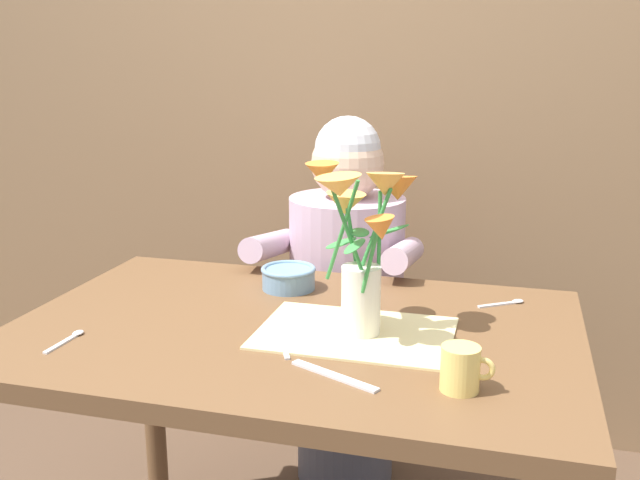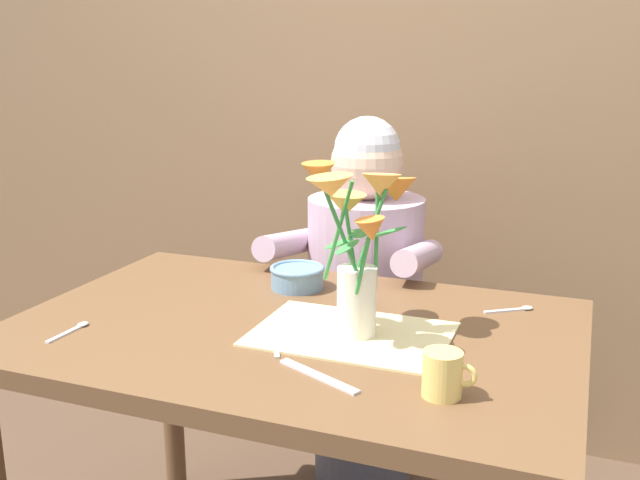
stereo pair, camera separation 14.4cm
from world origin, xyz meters
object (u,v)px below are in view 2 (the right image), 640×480
(flower_vase, at_px, (358,236))
(ceramic_bowl, at_px, (297,276))
(coffee_cup, at_px, (443,374))
(dinner_knife, at_px, (318,376))
(seated_person, at_px, (364,309))

(flower_vase, relative_size, ceramic_bowl, 2.63)
(flower_vase, distance_m, coffee_cup, 0.35)
(dinner_knife, height_order, coffee_cup, coffee_cup)
(dinner_knife, distance_m, coffee_cup, 0.23)
(flower_vase, height_order, dinner_knife, flower_vase)
(flower_vase, bearing_deg, coffee_cup, -43.12)
(seated_person, xyz_separation_m, dinner_knife, (0.18, -0.84, 0.18))
(seated_person, distance_m, flower_vase, 0.75)
(dinner_knife, bearing_deg, seated_person, 126.59)
(seated_person, bearing_deg, coffee_cup, -60.98)
(seated_person, xyz_separation_m, coffee_cup, (0.40, -0.83, 0.22))
(flower_vase, relative_size, dinner_knife, 1.88)
(coffee_cup, bearing_deg, dinner_knife, -178.06)
(flower_vase, height_order, ceramic_bowl, flower_vase)
(ceramic_bowl, bearing_deg, coffee_cup, -44.67)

